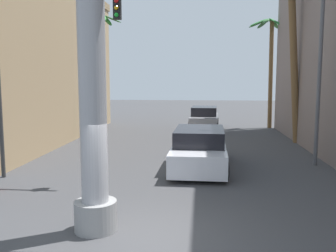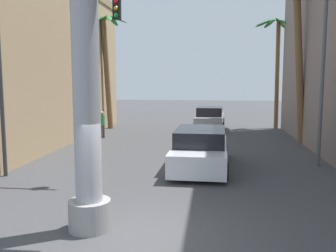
{
  "view_description": "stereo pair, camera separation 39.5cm",
  "coord_description": "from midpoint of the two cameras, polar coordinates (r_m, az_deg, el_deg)",
  "views": [
    {
      "loc": [
        1.19,
        -7.87,
        3.49
      ],
      "look_at": [
        0.0,
        5.35,
        1.81
      ],
      "focal_mm": 40.0,
      "sensor_mm": 36.0,
      "label": 1
    },
    {
      "loc": [
        1.58,
        -7.83,
        3.49
      ],
      "look_at": [
        0.0,
        5.35,
        1.81
      ],
      "focal_mm": 40.0,
      "sensor_mm": 36.0,
      "label": 2
    }
  ],
  "objects": [
    {
      "name": "palm_tree_far_right",
      "position": [
        27.84,
        14.83,
        10.62
      ],
      "size": [
        2.85,
        2.9,
        7.75
      ],
      "color": "brown",
      "rests_on": "ground"
    },
    {
      "name": "traffic_light_mast",
      "position": [
        13.72,
        -19.96,
        10.67
      ],
      "size": [
        5.04,
        0.32,
        6.33
      ],
      "color": "#333333",
      "rests_on": "ground"
    },
    {
      "name": "street_lamp",
      "position": [
        15.98,
        20.38,
        11.05
      ],
      "size": [
        2.43,
        0.28,
        7.85
      ],
      "color": "#59595E",
      "rests_on": "ground"
    },
    {
      "name": "palm_tree_mid_right",
      "position": [
        21.33,
        18.35,
        10.76
      ],
      "size": [
        2.84,
        2.78,
        8.37
      ],
      "color": "brown",
      "rests_on": "ground"
    },
    {
      "name": "car_lead",
      "position": [
        14.8,
        4.04,
        -3.54
      ],
      "size": [
        2.25,
        5.2,
        1.56
      ],
      "color": "black",
      "rests_on": "ground"
    },
    {
      "name": "car_far",
      "position": [
        26.32,
        5.11,
        1.15
      ],
      "size": [
        2.15,
        4.5,
        1.56
      ],
      "color": "black",
      "rests_on": "ground"
    },
    {
      "name": "ground_plane",
      "position": [
        18.24,
        0.69,
        -3.84
      ],
      "size": [
        87.77,
        87.77,
        0.0
      ],
      "primitive_type": "plane",
      "color": "#424244"
    },
    {
      "name": "building_left",
      "position": [
        23.71,
        -23.73,
        9.24
      ],
      "size": [
        7.95,
        16.98,
        9.15
      ],
      "color": "tan",
      "rests_on": "ground"
    },
    {
      "name": "palm_tree_far_left",
      "position": [
        26.48,
        -10.54,
        9.53
      ],
      "size": [
        2.38,
        2.54,
        7.84
      ],
      "color": "brown",
      "rests_on": "ground"
    },
    {
      "name": "pedestrian_far_left",
      "position": [
        22.49,
        -11.22,
        0.51
      ],
      "size": [
        0.45,
        0.45,
        1.6
      ],
      "color": "#3F3833",
      "rests_on": "ground"
    }
  ]
}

